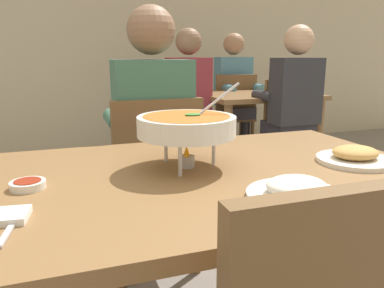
# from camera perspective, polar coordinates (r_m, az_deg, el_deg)

# --- Properties ---
(cafe_rear_partition) EXTENTS (10.00, 0.10, 3.00)m
(cafe_rear_partition) POSITION_cam_1_polar(r_m,az_deg,el_deg) (4.47, -14.46, 18.18)
(cafe_rear_partition) COLOR beige
(cafe_rear_partition) RESTS_ON ground_plane
(dining_table_main) EXTENTS (1.37, 0.88, 0.75)m
(dining_table_main) POSITION_cam_1_polar(r_m,az_deg,el_deg) (1.17, 2.41, -9.01)
(dining_table_main) COLOR brown
(dining_table_main) RESTS_ON ground_plane
(chair_diner_main) EXTENTS (0.44, 0.44, 0.90)m
(chair_diner_main) POSITION_cam_1_polar(r_m,az_deg,el_deg) (1.87, -5.73, -4.85)
(chair_diner_main) COLOR brown
(chair_diner_main) RESTS_ON ground_plane
(diner_main) EXTENTS (0.40, 0.45, 1.31)m
(diner_main) POSITION_cam_1_polar(r_m,az_deg,el_deg) (1.84, -6.14, 2.45)
(diner_main) COLOR #2D2D38
(diner_main) RESTS_ON ground_plane
(curry_bowl) EXTENTS (0.33, 0.30, 0.26)m
(curry_bowl) POSITION_cam_1_polar(r_m,az_deg,el_deg) (1.14, -0.82, 2.70)
(curry_bowl) COLOR silver
(curry_bowl) RESTS_ON dining_table_main
(rice_plate) EXTENTS (0.24, 0.24, 0.06)m
(rice_plate) POSITION_cam_1_polar(r_m,az_deg,el_deg) (0.95, 15.49, -6.88)
(rice_plate) COLOR white
(rice_plate) RESTS_ON dining_table_main
(appetizer_plate) EXTENTS (0.24, 0.24, 0.06)m
(appetizer_plate) POSITION_cam_1_polar(r_m,az_deg,el_deg) (1.33, 23.42, -1.72)
(appetizer_plate) COLOR white
(appetizer_plate) RESTS_ON dining_table_main
(sauce_dish) EXTENTS (0.09, 0.09, 0.02)m
(sauce_dish) POSITION_cam_1_polar(r_m,az_deg,el_deg) (1.07, -23.60, -5.62)
(sauce_dish) COLOR white
(sauce_dish) RESTS_ON dining_table_main
(spoon_utensil) EXTENTS (0.04, 0.17, 0.01)m
(spoon_utensil) POSITION_cam_1_polar(r_m,az_deg,el_deg) (0.85, -25.68, -11.20)
(spoon_utensil) COLOR silver
(spoon_utensil) RESTS_ON dining_table_main
(dining_table_far) EXTENTS (1.00, 0.80, 0.75)m
(dining_table_far) POSITION_cam_1_polar(r_m,az_deg,el_deg) (3.52, 9.77, 5.41)
(dining_table_far) COLOR brown
(dining_table_far) RESTS_ON ground_plane
(chair_bg_left) EXTENTS (0.48, 0.48, 0.90)m
(chair_bg_left) POSITION_cam_1_polar(r_m,az_deg,el_deg) (3.13, 15.10, 2.18)
(chair_bg_left) COLOR brown
(chair_bg_left) RESTS_ON ground_plane
(chair_bg_middle) EXTENTS (0.50, 0.50, 0.90)m
(chair_bg_middle) POSITION_cam_1_polar(r_m,az_deg,el_deg) (3.98, 6.18, 4.86)
(chair_bg_middle) COLOR brown
(chair_bg_middle) RESTS_ON ground_plane
(chair_bg_right) EXTENTS (0.49, 0.49, 0.90)m
(chair_bg_right) POSITION_cam_1_polar(r_m,az_deg,el_deg) (3.39, -0.87, 3.46)
(chair_bg_right) COLOR brown
(chair_bg_right) RESTS_ON ground_plane
(patron_bg_left) EXTENTS (0.40, 0.45, 1.31)m
(patron_bg_left) POSITION_cam_1_polar(r_m,az_deg,el_deg) (3.05, 14.93, 6.38)
(patron_bg_left) COLOR #2D2D38
(patron_bg_left) RESTS_ON ground_plane
(patron_bg_middle) EXTENTS (0.40, 0.45, 1.31)m
(patron_bg_middle) POSITION_cam_1_polar(r_m,az_deg,el_deg) (3.99, 6.44, 8.28)
(patron_bg_middle) COLOR #2D2D38
(patron_bg_middle) RESTS_ON ground_plane
(patron_bg_right) EXTENTS (0.40, 0.45, 1.31)m
(patron_bg_right) POSITION_cam_1_polar(r_m,az_deg,el_deg) (3.29, -0.72, 7.30)
(patron_bg_right) COLOR #2D2D38
(patron_bg_right) RESTS_ON ground_plane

